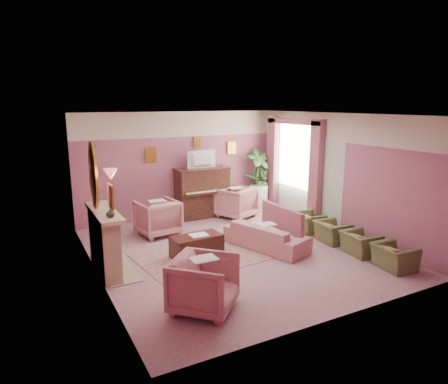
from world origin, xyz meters
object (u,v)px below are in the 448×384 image
sofa (266,231)px  olive_chair_d (308,219)px  television (203,158)px  floral_armchair_right (236,201)px  olive_chair_a (394,253)px  floral_armchair_left (158,216)px  piano (202,193)px  olive_chair_b (361,240)px  side_table (258,198)px  coffee_table (197,246)px  floral_armchair_front (204,281)px  olive_chair_c (332,229)px

sofa → olive_chair_d: bearing=16.8°
television → olive_chair_d: bearing=-54.3°
floral_armchair_right → olive_chair_a: bearing=-78.0°
floral_armchair_left → olive_chair_d: 3.57m
television → sofa: size_ratio=0.43×
piano → floral_armchair_right: (0.76, -0.51, -0.19)m
olive_chair_a → olive_chair_d: 2.46m
sofa → olive_chair_b: (1.51, -1.19, -0.07)m
olive_chair_a → olive_chair_d: (0.00, 2.46, 0.00)m
olive_chair_a → side_table: size_ratio=1.01×
coffee_table → olive_chair_d: 3.02m
coffee_table → floral_armchair_front: bearing=-110.8°
sofa → olive_chair_c: sofa is taller
piano → side_table: size_ratio=2.00×
sofa → floral_armchair_front: 2.85m
television → olive_chair_c: size_ratio=1.13×
piano → olive_chair_b: bearing=-67.4°
coffee_table → olive_chair_d: (3.01, 0.23, 0.08)m
television → olive_chair_a: size_ratio=1.13×
piano → floral_armchair_front: 5.03m
floral_armchair_front → olive_chair_c: size_ratio=1.29×
floral_armchair_right → olive_chair_c: size_ratio=1.29×
floral_armchair_left → floral_armchair_front: 3.71m
olive_chair_a → television: bearing=109.3°
floral_armchair_left → floral_armchair_right: size_ratio=1.00×
side_table → olive_chair_c: bearing=-91.0°
floral_armchair_front → olive_chair_b: bearing=8.4°
coffee_table → olive_chair_a: 3.75m
floral_armchair_left → sofa: bearing=-48.0°
olive_chair_b → side_table: (0.05, 3.92, 0.04)m
sofa → side_table: bearing=60.4°
piano → side_table: bearing=-3.4°
olive_chair_b → side_table: 3.92m
piano → floral_armchair_front: bearing=-114.4°
coffee_table → olive_chair_b: (3.01, -1.41, 0.08)m
sofa → olive_chair_b: bearing=-38.2°
piano → floral_armchair_left: bearing=-149.9°
side_table → coffee_table: bearing=-140.7°
olive_chair_b → olive_chair_d: (0.00, 1.64, 0.00)m
television → side_table: television is taller
television → sofa: bearing=-86.4°
sofa → floral_armchair_right: size_ratio=2.02×
floral_armchair_left → olive_chair_b: size_ratio=1.29×
olive_chair_b → side_table: side_table is taller
olive_chair_c → olive_chair_d: bearing=90.0°
floral_armchair_left → floral_armchair_front: (-0.51, -3.67, 0.00)m
coffee_table → olive_chair_b: size_ratio=1.41×
olive_chair_a → olive_chair_c: 1.64m
piano → floral_armchair_right: size_ratio=1.53×
sofa → television: bearing=93.6°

